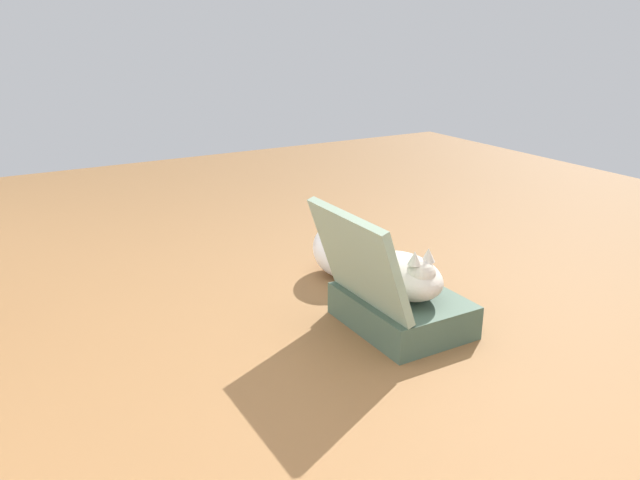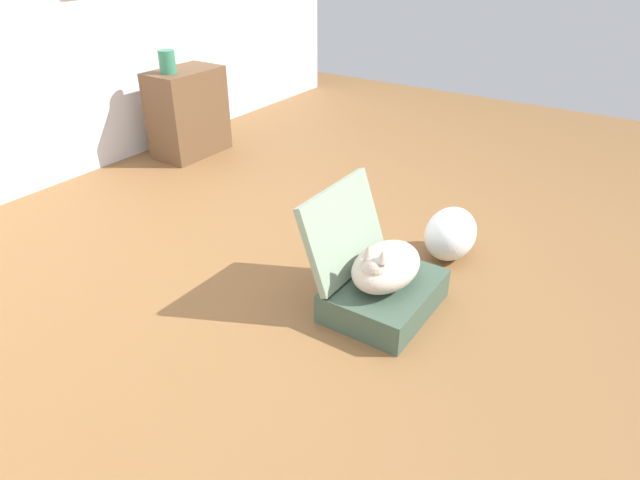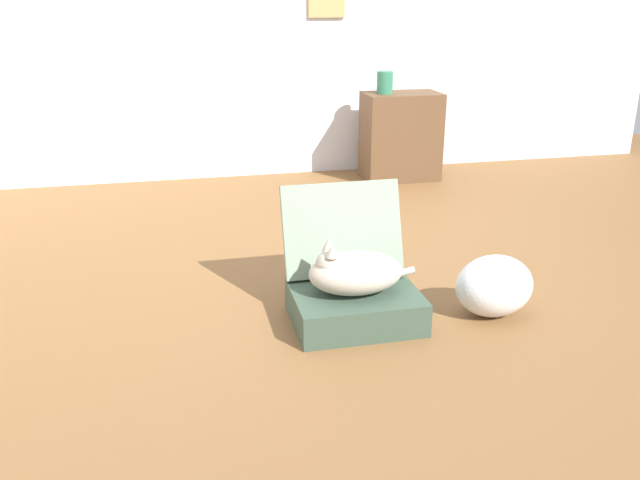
% 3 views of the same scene
% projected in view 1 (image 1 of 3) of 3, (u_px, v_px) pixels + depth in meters
% --- Properties ---
extents(ground_plane, '(7.68, 7.68, 0.00)m').
position_uv_depth(ground_plane, '(303.00, 337.00, 2.67)').
color(ground_plane, brown).
rests_on(ground_plane, ground).
extents(suitcase_base, '(0.55, 0.43, 0.15)m').
position_uv_depth(suitcase_base, '(402.00, 310.00, 2.75)').
color(suitcase_base, '#384C3D').
rests_on(suitcase_base, ground).
extents(suitcase_lid, '(0.55, 0.18, 0.42)m').
position_uv_depth(suitcase_lid, '(359.00, 259.00, 2.54)').
color(suitcase_lid, gray).
rests_on(suitcase_lid, suitcase_base).
extents(cat, '(0.49, 0.28, 0.24)m').
position_uv_depth(cat, '(405.00, 275.00, 2.68)').
color(cat, '#B2A899').
rests_on(cat, suitcase_base).
extents(plastic_bag_white, '(0.35, 0.27, 0.28)m').
position_uv_depth(plastic_bag_white, '(340.00, 250.00, 3.27)').
color(plastic_bag_white, silver).
rests_on(plastic_bag_white, ground).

